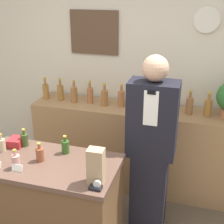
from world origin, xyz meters
TOP-DOWN VIEW (x-y plane):
  - back_wall at (-0.00, 2.00)m, footprint 5.20×0.09m
  - back_shelf at (0.20, 1.71)m, footprint 2.29×0.46m
  - display_counter at (-0.26, 0.52)m, footprint 1.18×0.62m
  - shopkeeper at (0.51, 1.09)m, footprint 0.44×0.27m
  - paper_bag at (0.23, 0.36)m, footprint 0.12×0.09m
  - tape_dispenser at (0.25, 0.29)m, footprint 0.09×0.06m
  - price_card_right at (-0.41, 0.33)m, footprint 0.09×0.02m
  - gift_box at (-0.65, 0.70)m, footprint 0.14×0.16m
  - counter_bottle_0 at (-0.71, 0.57)m, footprint 0.07×0.07m
  - counter_bottle_1 at (-0.57, 0.72)m, footprint 0.07×0.07m
  - counter_bottle_2 at (-0.44, 0.37)m, footprint 0.07×0.07m
  - counter_bottle_3 at (-0.31, 0.52)m, footprint 0.07×0.07m
  - counter_bottle_4 at (-0.17, 0.70)m, footprint 0.07×0.07m
  - shelf_bottle_0 at (-0.87, 1.71)m, footprint 0.08×0.08m
  - shelf_bottle_1 at (-0.69, 1.73)m, footprint 0.08×0.08m
  - shelf_bottle_2 at (-0.50, 1.70)m, footprint 0.08×0.08m
  - shelf_bottle_3 at (-0.31, 1.72)m, footprint 0.08×0.08m
  - shelf_bottle_4 at (-0.13, 1.69)m, footprint 0.08×0.08m
  - shelf_bottle_5 at (0.06, 1.72)m, footprint 0.08×0.08m
  - shelf_bottle_6 at (0.24, 1.69)m, footprint 0.08×0.08m
  - shelf_bottle_7 at (0.43, 1.70)m, footprint 0.08×0.08m
  - shelf_bottle_8 at (0.61, 1.69)m, footprint 0.08×0.08m
  - shelf_bottle_9 at (0.80, 1.71)m, footprint 0.08×0.08m
  - shelf_bottle_10 at (0.98, 1.71)m, footprint 0.08×0.08m

SIDE VIEW (x-z plane):
  - display_counter at x=-0.26m, z-range 0.00..0.92m
  - back_shelf at x=0.20m, z-range 0.00..0.99m
  - shopkeeper at x=0.51m, z-range 0.00..1.73m
  - tape_dispenser at x=0.25m, z-range 0.91..0.98m
  - price_card_right at x=-0.41m, z-range 0.92..0.98m
  - gift_box at x=-0.65m, z-range 0.92..0.99m
  - counter_bottle_0 at x=-0.71m, z-range 0.90..1.07m
  - counter_bottle_1 at x=-0.57m, z-range 0.90..1.07m
  - counter_bottle_2 at x=-0.44m, z-range 0.90..1.07m
  - counter_bottle_3 at x=-0.31m, z-range 0.90..1.07m
  - counter_bottle_4 at x=-0.17m, z-range 0.90..1.07m
  - paper_bag at x=0.23m, z-range 0.92..1.20m
  - shelf_bottle_0 at x=-0.87m, z-range 0.96..1.22m
  - shelf_bottle_1 at x=-0.69m, z-range 0.96..1.22m
  - shelf_bottle_2 at x=-0.50m, z-range 0.96..1.22m
  - shelf_bottle_3 at x=-0.31m, z-range 0.96..1.22m
  - shelf_bottle_4 at x=-0.13m, z-range 0.96..1.22m
  - shelf_bottle_5 at x=0.06m, z-range 0.96..1.22m
  - shelf_bottle_6 at x=0.24m, z-range 0.96..1.22m
  - shelf_bottle_7 at x=0.43m, z-range 0.96..1.22m
  - shelf_bottle_8 at x=0.61m, z-range 0.96..1.22m
  - shelf_bottle_9 at x=0.80m, z-range 0.96..1.22m
  - shelf_bottle_10 at x=0.98m, z-range 0.96..1.22m
  - back_wall at x=0.00m, z-range 0.00..2.70m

